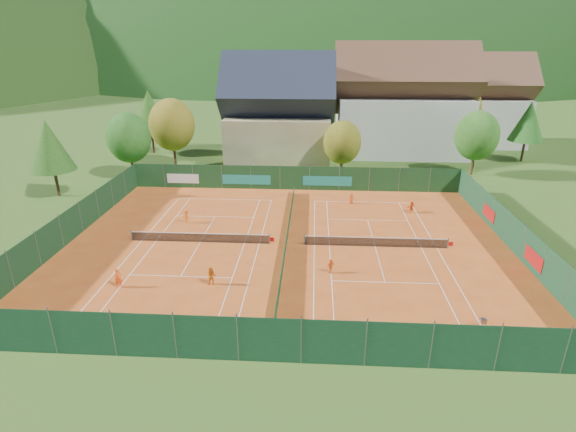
{
  "coord_description": "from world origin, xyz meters",
  "views": [
    {
      "loc": [
        2.32,
        -37.02,
        17.48
      ],
      "look_at": [
        0.0,
        2.0,
        2.0
      ],
      "focal_mm": 28.0,
      "sensor_mm": 36.0,
      "label": 1
    }
  ],
  "objects_px": {
    "player_right_near": "(331,266)",
    "player_left_far": "(187,216)",
    "ball_hopper": "(483,321)",
    "player_left_mid": "(211,276)",
    "hotel_block_a": "(402,107)",
    "player_right_far_b": "(411,207)",
    "chalet": "(279,117)",
    "player_right_far_a": "(351,198)",
    "player_left_near": "(118,278)",
    "hotel_block_b": "(475,106)"
  },
  "relations": [
    {
      "from": "hotel_block_a",
      "to": "hotel_block_b",
      "type": "xyz_separation_m",
      "value": [
        14.0,
        8.0,
        -0.76
      ]
    },
    {
      "from": "hotel_block_b",
      "to": "player_left_mid",
      "type": "xyz_separation_m",
      "value": [
        -35.23,
        -51.6,
        -5.85
      ]
    },
    {
      "from": "player_right_near",
      "to": "player_right_far_b",
      "type": "xyz_separation_m",
      "value": [
        9.06,
        13.94,
        0.04
      ]
    },
    {
      "from": "player_left_near",
      "to": "player_right_far_b",
      "type": "height_order",
      "value": "player_left_near"
    },
    {
      "from": "ball_hopper",
      "to": "player_right_far_a",
      "type": "xyz_separation_m",
      "value": [
        -6.79,
        23.3,
        0.04
      ]
    },
    {
      "from": "hotel_block_a",
      "to": "player_right_far_b",
      "type": "bearing_deg",
      "value": -96.54
    },
    {
      "from": "ball_hopper",
      "to": "player_left_far",
      "type": "xyz_separation_m",
      "value": [
        -23.91,
        16.48,
        0.16
      ]
    },
    {
      "from": "hotel_block_b",
      "to": "player_right_far_a",
      "type": "xyz_separation_m",
      "value": [
        -23.34,
        -32.64,
        -6.02
      ]
    },
    {
      "from": "hotel_block_b",
      "to": "player_left_far",
      "type": "relative_size",
      "value": 12.08
    },
    {
      "from": "hotel_block_b",
      "to": "player_right_far_b",
      "type": "xyz_separation_m",
      "value": [
        -17.11,
        -35.17,
        -5.97
      ]
    },
    {
      "from": "chalet",
      "to": "ball_hopper",
      "type": "xyz_separation_m",
      "value": [
        16.45,
        -41.95,
        -6.07
      ]
    },
    {
      "from": "hotel_block_a",
      "to": "player_left_far",
      "type": "relative_size",
      "value": 15.1
    },
    {
      "from": "player_left_mid",
      "to": "player_left_far",
      "type": "bearing_deg",
      "value": 115.41
    },
    {
      "from": "hotel_block_a",
      "to": "player_right_near",
      "type": "bearing_deg",
      "value": -106.49
    },
    {
      "from": "player_left_mid",
      "to": "player_left_far",
      "type": "height_order",
      "value": "player_left_mid"
    },
    {
      "from": "hotel_block_a",
      "to": "player_right_far_a",
      "type": "bearing_deg",
      "value": -110.76
    },
    {
      "from": "hotel_block_b",
      "to": "player_left_near",
      "type": "bearing_deg",
      "value": -128.85
    },
    {
      "from": "hotel_block_a",
      "to": "player_right_far_b",
      "type": "distance_m",
      "value": 28.17
    },
    {
      "from": "chalet",
      "to": "hotel_block_b",
      "type": "distance_m",
      "value": 35.85
    },
    {
      "from": "hotel_block_b",
      "to": "player_right_far_b",
      "type": "distance_m",
      "value": 39.57
    },
    {
      "from": "ball_hopper",
      "to": "player_left_far",
      "type": "distance_m",
      "value": 29.04
    },
    {
      "from": "player_right_near",
      "to": "player_left_mid",
      "type": "bearing_deg",
      "value": 151.95
    },
    {
      "from": "chalet",
      "to": "player_right_near",
      "type": "distance_m",
      "value": 36.27
    },
    {
      "from": "player_left_near",
      "to": "player_right_far_a",
      "type": "distance_m",
      "value": 27.21
    },
    {
      "from": "player_right_far_b",
      "to": "player_left_mid",
      "type": "bearing_deg",
      "value": 8.02
    },
    {
      "from": "hotel_block_b",
      "to": "ball_hopper",
      "type": "relative_size",
      "value": 21.6
    },
    {
      "from": "player_left_far",
      "to": "player_right_far_b",
      "type": "xyz_separation_m",
      "value": [
        23.35,
        4.3,
        -0.06
      ]
    },
    {
      "from": "player_left_mid",
      "to": "player_right_near",
      "type": "distance_m",
      "value": 9.39
    },
    {
      "from": "player_right_far_a",
      "to": "hotel_block_a",
      "type": "bearing_deg",
      "value": -96.32
    },
    {
      "from": "chalet",
      "to": "player_left_far",
      "type": "bearing_deg",
      "value": -106.33
    },
    {
      "from": "player_left_near",
      "to": "player_right_near",
      "type": "bearing_deg",
      "value": -21.45
    },
    {
      "from": "chalet",
      "to": "hotel_block_b",
      "type": "xyz_separation_m",
      "value": [
        33.0,
        14.0,
        -0.01
      ]
    },
    {
      "from": "chalet",
      "to": "player_right_near",
      "type": "xyz_separation_m",
      "value": [
        6.83,
        -35.11,
        -6.01
      ]
    },
    {
      "from": "hotel_block_b",
      "to": "player_left_mid",
      "type": "relative_size",
      "value": 11.23
    },
    {
      "from": "player_right_near",
      "to": "player_left_far",
      "type": "bearing_deg",
      "value": 102.62
    },
    {
      "from": "player_left_mid",
      "to": "ball_hopper",
      "type": "bearing_deg",
      "value": -11.05
    },
    {
      "from": "player_right_far_a",
      "to": "chalet",
      "type": "bearing_deg",
      "value": -48.17
    },
    {
      "from": "hotel_block_a",
      "to": "player_right_far_a",
      "type": "distance_m",
      "value": 27.21
    },
    {
      "from": "chalet",
      "to": "hotel_block_a",
      "type": "bearing_deg",
      "value": 17.53
    },
    {
      "from": "player_left_near",
      "to": "player_right_far_a",
      "type": "height_order",
      "value": "player_left_near"
    },
    {
      "from": "ball_hopper",
      "to": "player_left_mid",
      "type": "distance_m",
      "value": 19.18
    },
    {
      "from": "chalet",
      "to": "ball_hopper",
      "type": "distance_m",
      "value": 45.46
    },
    {
      "from": "player_left_far",
      "to": "player_right_far_b",
      "type": "bearing_deg",
      "value": -146.33
    },
    {
      "from": "hotel_block_a",
      "to": "player_right_far_a",
      "type": "relative_size",
      "value": 18.04
    },
    {
      "from": "hotel_block_a",
      "to": "player_left_far",
      "type": "distance_m",
      "value": 41.65
    },
    {
      "from": "player_left_near",
      "to": "player_left_mid",
      "type": "xyz_separation_m",
      "value": [
        6.91,
        0.72,
        -0.0
      ]
    },
    {
      "from": "hotel_block_b",
      "to": "player_right_near",
      "type": "relative_size",
      "value": 14.1
    },
    {
      "from": "player_left_far",
      "to": "ball_hopper",
      "type": "bearing_deg",
      "value": 168.67
    },
    {
      "from": "player_right_far_b",
      "to": "chalet",
      "type": "bearing_deg",
      "value": -87.3
    },
    {
      "from": "chalet",
      "to": "player_left_mid",
      "type": "distance_m",
      "value": 38.11
    }
  ]
}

